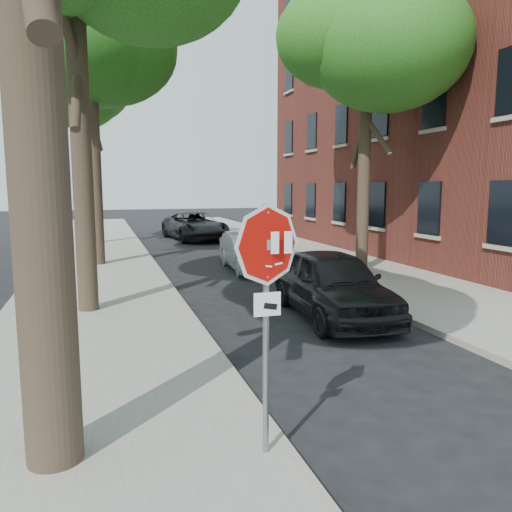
{
  "coord_description": "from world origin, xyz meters",
  "views": [
    {
      "loc": [
        -2.26,
        -4.66,
        2.89
      ],
      "look_at": [
        -0.47,
        1.08,
        2.05
      ],
      "focal_mm": 35.0,
      "sensor_mm": 36.0,
      "label": 1
    }
  ],
  "objects_px": {
    "tree_mid_b": "(88,35)",
    "tree_far": "(85,94)",
    "car_b": "(249,251)",
    "apartment_building": "(484,76)",
    "car_d": "(195,226)",
    "tree_right": "(365,49)",
    "car_a": "(333,284)",
    "stop_sign": "(267,282)"
  },
  "relations": [
    {
      "from": "stop_sign",
      "to": "car_d",
      "type": "bearing_deg",
      "value": 81.51
    },
    {
      "from": "car_b",
      "to": "car_d",
      "type": "xyz_separation_m",
      "value": [
        -0.0,
        10.39,
        0.09
      ]
    },
    {
      "from": "tree_far",
      "to": "tree_right",
      "type": "height_order",
      "value": "same"
    },
    {
      "from": "apartment_building",
      "to": "car_b",
      "type": "distance_m",
      "value": 13.57
    },
    {
      "from": "car_a",
      "to": "tree_mid_b",
      "type": "bearing_deg",
      "value": 123.55
    },
    {
      "from": "tree_mid_b",
      "to": "car_d",
      "type": "bearing_deg",
      "value": 57.77
    },
    {
      "from": "apartment_building",
      "to": "car_a",
      "type": "distance_m",
      "value": 15.97
    },
    {
      "from": "tree_right",
      "to": "car_a",
      "type": "bearing_deg",
      "value": -124.51
    },
    {
      "from": "tree_right",
      "to": "tree_far",
      "type": "bearing_deg",
      "value": 128.34
    },
    {
      "from": "tree_far",
      "to": "car_d",
      "type": "bearing_deg",
      "value": 10.45
    },
    {
      "from": "tree_right",
      "to": "apartment_building",
      "type": "bearing_deg",
      "value": 25.87
    },
    {
      "from": "apartment_building",
      "to": "car_a",
      "type": "bearing_deg",
      "value": -142.32
    },
    {
      "from": "stop_sign",
      "to": "car_b",
      "type": "distance_m",
      "value": 12.25
    },
    {
      "from": "car_a",
      "to": "car_d",
      "type": "bearing_deg",
      "value": 94.18
    },
    {
      "from": "apartment_building",
      "to": "tree_right",
      "type": "distance_m",
      "value": 8.93
    },
    {
      "from": "stop_sign",
      "to": "car_b",
      "type": "relative_size",
      "value": 0.65
    },
    {
      "from": "tree_right",
      "to": "stop_sign",
      "type": "bearing_deg",
      "value": -123.38
    },
    {
      "from": "car_b",
      "to": "car_d",
      "type": "height_order",
      "value": "car_d"
    },
    {
      "from": "stop_sign",
      "to": "apartment_building",
      "type": "bearing_deg",
      "value": 43.65
    },
    {
      "from": "tree_right",
      "to": "car_b",
      "type": "bearing_deg",
      "value": 154.78
    },
    {
      "from": "tree_mid_b",
      "to": "tree_far",
      "type": "relative_size",
      "value": 1.11
    },
    {
      "from": "apartment_building",
      "to": "car_a",
      "type": "height_order",
      "value": "apartment_building"
    },
    {
      "from": "tree_mid_b",
      "to": "tree_far",
      "type": "xyz_separation_m",
      "value": [
        -0.3,
        6.99,
        -0.78
      ]
    },
    {
      "from": "tree_mid_b",
      "to": "tree_far",
      "type": "distance_m",
      "value": 7.04
    },
    {
      "from": "stop_sign",
      "to": "tree_right",
      "type": "distance_m",
      "value": 13.23
    },
    {
      "from": "stop_sign",
      "to": "tree_far",
      "type": "relative_size",
      "value": 0.28
    },
    {
      "from": "stop_sign",
      "to": "tree_mid_b",
      "type": "relative_size",
      "value": 0.25
    },
    {
      "from": "stop_sign",
      "to": "tree_mid_b",
      "type": "xyz_separation_m",
      "value": [
        -1.72,
        14.15,
        6.05
      ]
    },
    {
      "from": "tree_mid_b",
      "to": "car_b",
      "type": "bearing_deg",
      "value": -25.73
    },
    {
      "from": "tree_mid_b",
      "to": "car_b",
      "type": "relative_size",
      "value": 2.58
    },
    {
      "from": "car_a",
      "to": "car_b",
      "type": "height_order",
      "value": "car_a"
    },
    {
      "from": "apartment_building",
      "to": "tree_far",
      "type": "distance_m",
      "value": 18.18
    },
    {
      "from": "apartment_building",
      "to": "stop_sign",
      "type": "distance_m",
      "value": 21.1
    },
    {
      "from": "apartment_building",
      "to": "stop_sign",
      "type": "relative_size",
      "value": 7.74
    },
    {
      "from": "stop_sign",
      "to": "car_d",
      "type": "relative_size",
      "value": 0.48
    },
    {
      "from": "car_a",
      "to": "car_d",
      "type": "relative_size",
      "value": 0.81
    },
    {
      "from": "stop_sign",
      "to": "tree_right",
      "type": "height_order",
      "value": "tree_right"
    },
    {
      "from": "apartment_building",
      "to": "car_d",
      "type": "relative_size",
      "value": 3.72
    },
    {
      "from": "tree_right",
      "to": "tree_mid_b",
      "type": "bearing_deg",
      "value": 154.48
    },
    {
      "from": "tree_mid_b",
      "to": "tree_right",
      "type": "xyz_separation_m",
      "value": [
        8.4,
        -4.01,
        -0.78
      ]
    },
    {
      "from": "stop_sign",
      "to": "tree_mid_b",
      "type": "height_order",
      "value": "tree_mid_b"
    },
    {
      "from": "car_a",
      "to": "car_d",
      "type": "xyz_separation_m",
      "value": [
        -0.0,
        16.9,
        0.0
      ]
    }
  ]
}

